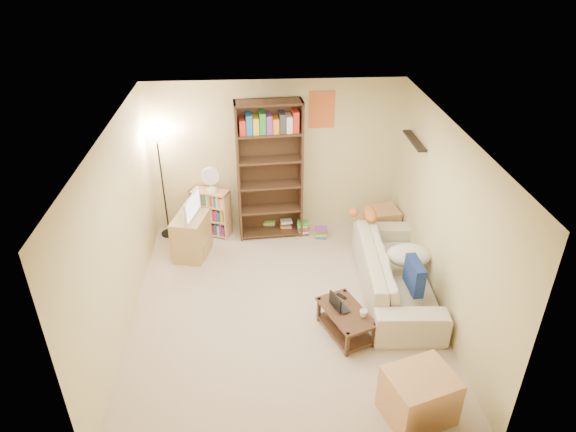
{
  "coord_description": "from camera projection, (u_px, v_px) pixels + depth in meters",
  "views": [
    {
      "loc": [
        -0.32,
        -5.36,
        4.5
      ],
      "look_at": [
        0.09,
        0.68,
        1.05
      ],
      "focal_mm": 32.0,
      "sensor_mm": 36.0,
      "label": 1
    }
  ],
  "objects": [
    {
      "name": "desk_fan",
      "position": [
        210.0,
        178.0,
        8.03
      ],
      "size": [
        0.29,
        0.16,
        0.42
      ],
      "color": "white",
      "rests_on": "short_bookshelf"
    },
    {
      "name": "book_stacks",
      "position": [
        295.0,
        228.0,
        8.54
      ],
      "size": [
        1.03,
        0.52,
        0.24
      ],
      "color": "red",
      "rests_on": "ground"
    },
    {
      "name": "tall_bookshelf",
      "position": [
        270.0,
        168.0,
        7.97
      ],
      "size": [
        1.04,
        0.41,
        2.26
      ],
      "rotation": [
        0.0,
        0.0,
        0.07
      ],
      "color": "#3F2218",
      "rests_on": "ground"
    },
    {
      "name": "coffee_table",
      "position": [
        346.0,
        320.0,
        6.38
      ],
      "size": [
        0.71,
        0.91,
        0.36
      ],
      "rotation": [
        0.0,
        0.0,
        0.37
      ],
      "color": "#442B1A",
      "rests_on": "ground"
    },
    {
      "name": "laptop",
      "position": [
        343.0,
        305.0,
        6.39
      ],
      "size": [
        0.45,
        0.42,
        0.02
      ],
      "primitive_type": "imported",
      "rotation": [
        0.0,
        0.0,
        1.99
      ],
      "color": "black",
      "rests_on": "coffee_table"
    },
    {
      "name": "floor_lamp",
      "position": [
        159.0,
        157.0,
        7.87
      ],
      "size": [
        0.3,
        0.3,
        1.74
      ],
      "color": "black",
      "rests_on": "ground"
    },
    {
      "name": "short_bookshelf",
      "position": [
        211.0,
        213.0,
        8.37
      ],
      "size": [
        0.67,
        0.46,
        0.8
      ],
      "rotation": [
        0.0,
        0.0,
        -0.38
      ],
      "color": "tan",
      "rests_on": "ground"
    },
    {
      "name": "sofa",
      "position": [
        396.0,
        272.0,
        7.05
      ],
      "size": [
        2.41,
        1.17,
        0.67
      ],
      "primitive_type": "imported",
      "rotation": [
        0.0,
        0.0,
        1.51
      ],
      "color": "beige",
      "rests_on": "ground"
    },
    {
      "name": "tv_stand",
      "position": [
        191.0,
        236.0,
        7.87
      ],
      "size": [
        0.58,
        0.71,
        0.67
      ],
      "primitive_type": "cube",
      "rotation": [
        0.0,
        0.0,
        -0.24
      ],
      "color": "tan",
      "rests_on": "ground"
    },
    {
      "name": "cream_blanket",
      "position": [
        409.0,
        255.0,
        6.98
      ],
      "size": [
        0.62,
        0.44,
        0.27
      ],
      "primitive_type": "ellipsoid",
      "color": "beige",
      "rests_on": "sofa"
    },
    {
      "name": "room",
      "position": [
        284.0,
        202.0,
        6.09
      ],
      "size": [
        4.5,
        4.54,
        2.52
      ],
      "color": "tan",
      "rests_on": "ground"
    },
    {
      "name": "side_table",
      "position": [
        383.0,
        223.0,
        8.37
      ],
      "size": [
        0.5,
        0.5,
        0.51
      ],
      "primitive_type": "cube",
      "rotation": [
        0.0,
        0.0,
        0.13
      ],
      "color": "tan",
      "rests_on": "ground"
    },
    {
      "name": "navy_pillow",
      "position": [
        414.0,
        276.0,
        6.47
      ],
      "size": [
        0.15,
        0.45,
        0.4
      ],
      "primitive_type": "cube",
      "rotation": [
        0.0,
        0.0,
        1.61
      ],
      "color": "navy",
      "rests_on": "sofa"
    },
    {
      "name": "mug",
      "position": [
        363.0,
        314.0,
        6.2
      ],
      "size": [
        0.19,
        0.19,
        0.09
      ],
      "primitive_type": "imported",
      "rotation": [
        0.0,
        0.0,
        0.73
      ],
      "color": "white",
      "rests_on": "coffee_table"
    },
    {
      "name": "television",
      "position": [
        188.0,
        207.0,
        7.61
      ],
      "size": [
        0.68,
        0.38,
        0.37
      ],
      "primitive_type": "imported",
      "rotation": [
        0.0,
        0.0,
        1.33
      ],
      "color": "black",
      "rests_on": "tv_stand"
    },
    {
      "name": "laptop_screen",
      "position": [
        335.0,
        302.0,
        6.3
      ],
      "size": [
        0.11,
        0.25,
        0.18
      ],
      "primitive_type": "cube",
      "rotation": [
        0.0,
        0.0,
        0.37
      ],
      "color": "white",
      "rests_on": "laptop"
    },
    {
      "name": "tabby_cat",
      "position": [
        367.0,
        214.0,
        7.61
      ],
      "size": [
        0.53,
        0.21,
        0.18
      ],
      "color": "#CA612A",
      "rests_on": "sofa"
    },
    {
      "name": "tv_remote",
      "position": [
        342.0,
        296.0,
        6.55
      ],
      "size": [
        0.12,
        0.14,
        0.02
      ],
      "primitive_type": "cube",
      "rotation": [
        0.0,
        0.0,
        0.67
      ],
      "color": "black",
      "rests_on": "coffee_table"
    },
    {
      "name": "end_cabinet",
      "position": [
        419.0,
        396.0,
        5.27
      ],
      "size": [
        0.81,
        0.73,
        0.56
      ],
      "primitive_type": "cube",
      "rotation": [
        0.0,
        0.0,
        0.3
      ],
      "color": "tan",
      "rests_on": "ground"
    }
  ]
}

